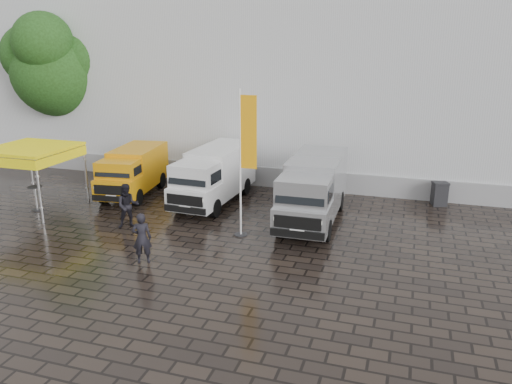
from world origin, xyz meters
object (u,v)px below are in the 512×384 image
wheelie_bin (439,194)px  person_tent (128,206)px  van_white (214,177)px  van_silver (313,191)px  cocktail_table (36,198)px  person_front (142,238)px  flagpole (245,156)px  van_yellow (133,173)px  canopy_tent (30,151)px

wheelie_bin → person_tent: 13.56m
van_white → van_silver: bearing=-11.1°
van_white → wheelie_bin: bearing=18.0°
cocktail_table → person_front: size_ratio=0.62×
van_silver → wheelie_bin: van_silver is taller
person_front → flagpole: bearing=-151.6°
van_yellow → flagpole: bearing=-34.0°
flagpole → person_tent: size_ratio=3.08×
flagpole → wheelie_bin: bearing=40.8°
van_yellow → person_front: (4.31, -6.70, -0.23)m
cocktail_table → van_white: bearing=25.8°
wheelie_bin → person_tent: person_tent is taller
person_front → person_tent: size_ratio=0.97×
person_tent → van_white: bearing=29.4°
van_yellow → cocktail_table: 4.41m
flagpole → cocktail_table: flagpole is taller
canopy_tent → wheelie_bin: bearing=19.3°
van_yellow → flagpole: size_ratio=0.86×
cocktail_table → person_tent: person_tent is taller
van_silver → wheelie_bin: (5.01, 3.85, -0.75)m
flagpole → wheelie_bin: (7.11, 6.14, -2.57)m
van_yellow → van_silver: van_silver is taller
flagpole → wheelie_bin: flagpole is taller
van_yellow → canopy_tent: (-2.96, -3.16, 1.52)m
flagpole → van_white: bearing=127.6°
van_silver → wheelie_bin: bearing=36.4°
flagpole → person_front: 4.70m
van_silver → wheelie_bin: size_ratio=5.54×
van_silver → person_tent: bearing=-158.5°
flagpole → person_tent: bearing=-173.3°
van_yellow → person_tent: 4.48m
wheelie_bin → person_front: bearing=-150.5°
van_yellow → van_silver: (8.89, -1.11, 0.20)m
van_silver → person_tent: (-6.79, -2.83, -0.40)m
canopy_tent → person_front: (7.27, -3.53, -1.74)m
van_silver → person_tent: van_silver is taller
van_white → cocktail_table: van_white is taller
van_yellow → wheelie_bin: size_ratio=4.41×
flagpole → wheelie_bin: size_ratio=5.13×
van_white → person_tent: 4.49m
van_white → canopy_tent: size_ratio=1.76×
van_yellow → van_white: (4.14, 0.04, 0.13)m
cocktail_table → wheelie_bin: size_ratio=1.01×
canopy_tent → person_tent: 5.41m
canopy_tent → wheelie_bin: (16.86, 5.90, -2.07)m
wheelie_bin → van_silver: bearing=-157.5°
flagpole → cocktail_table: 9.96m
van_white → van_silver: 4.89m
wheelie_bin → van_yellow: bearing=176.1°
flagpole → person_tent: 5.21m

